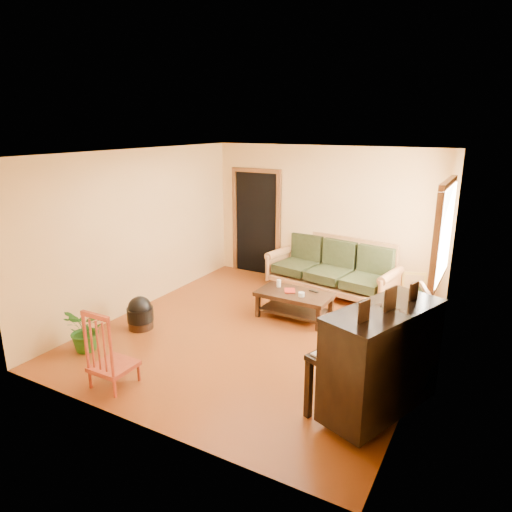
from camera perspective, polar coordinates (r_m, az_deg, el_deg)
The scene contains 16 objects.
floor at distance 6.84m, azimuth 0.60°, elevation -9.51°, with size 5.00×5.00×0.00m, color #652B0D.
doorway at distance 9.24m, azimuth 0.04°, elevation 4.07°, with size 1.08×0.16×2.05m, color black.
window at distance 6.92m, azimuth 22.40°, elevation 2.71°, with size 0.12×1.36×1.46m, color white.
sofa at distance 8.26m, azimuth 9.29°, elevation -1.40°, with size 2.33×0.98×1.00m, color #A1683B.
coffee_table at distance 7.28m, azimuth 4.80°, elevation -6.13°, with size 1.16×0.63×0.42m, color black.
armchair at distance 6.30m, azimuth 16.84°, elevation -7.95°, with size 0.89×0.94×0.94m, color #A1683B.
piano at distance 4.98m, azimuth 15.34°, elevation -12.79°, with size 0.81×1.37×1.21m, color black.
footstool at distance 7.12m, azimuth -14.25°, elevation -7.35°, with size 0.39×0.39×0.37m, color black.
red_chair at distance 5.63m, azimuth -17.56°, elevation -10.80°, with size 0.45×0.50×0.97m, color maroon.
leaning_frame at distance 8.35m, azimuth 19.11°, elevation -3.61°, with size 0.40×0.09×0.53m, color gold.
ceramic_crock at distance 8.31m, azimuth 20.16°, elevation -4.76°, with size 0.22×0.22×0.28m, color #2F448F.
potted_plant at distance 6.60m, azimuth -20.49°, elevation -8.68°, with size 0.55×0.48×0.62m, color #255E1B.
book at distance 7.24m, azimuth 3.59°, elevation -4.35°, with size 0.16×0.22×0.02m, color maroon.
candle at distance 7.41m, azimuth 2.86°, elevation -3.42°, with size 0.07×0.07×0.12m, color white.
glass_jar at distance 7.04m, azimuth 5.71°, elevation -4.80°, with size 0.10×0.10×0.06m, color white.
remote at distance 7.26m, azimuth 7.25°, elevation -4.41°, with size 0.15×0.04×0.02m, color black.
Camera 1 is at (2.93, -5.42, 2.97)m, focal length 32.00 mm.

